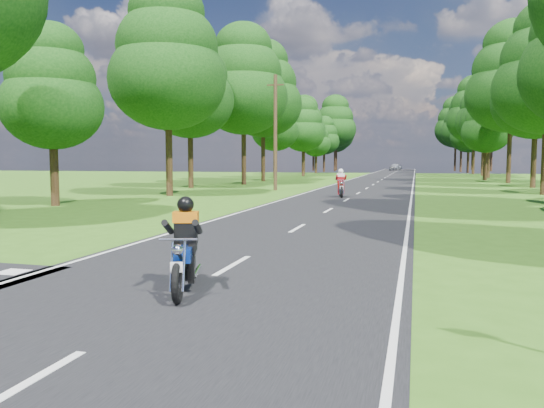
% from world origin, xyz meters
% --- Properties ---
extents(ground, '(160.00, 160.00, 0.00)m').
position_xyz_m(ground, '(0.00, 0.00, 0.00)').
color(ground, '#325E15').
rests_on(ground, ground).
extents(main_road, '(7.00, 140.00, 0.02)m').
position_xyz_m(main_road, '(0.00, 50.00, 0.01)').
color(main_road, black).
rests_on(main_road, ground).
extents(road_markings, '(7.40, 140.00, 0.01)m').
position_xyz_m(road_markings, '(-0.14, 48.13, 0.02)').
color(road_markings, silver).
rests_on(road_markings, main_road).
extents(treeline, '(40.00, 115.35, 14.78)m').
position_xyz_m(treeline, '(1.43, 60.06, 8.25)').
color(treeline, black).
rests_on(treeline, ground).
extents(telegraph_pole, '(1.20, 0.26, 8.00)m').
position_xyz_m(telegraph_pole, '(-6.00, 28.00, 4.07)').
color(telegraph_pole, '#382616').
rests_on(telegraph_pole, ground).
extents(rider_near_blue, '(1.11, 1.93, 1.52)m').
position_xyz_m(rider_near_blue, '(-0.05, -0.18, 0.78)').
color(rider_near_blue, navy).
rests_on(rider_near_blue, main_road).
extents(rider_far_red, '(1.00, 2.03, 1.62)m').
position_xyz_m(rider_far_red, '(-0.58, 22.04, 0.83)').
color(rider_far_red, maroon).
rests_on(rider_far_red, main_road).
extents(distant_car, '(2.68, 4.51, 1.44)m').
position_xyz_m(distant_car, '(-0.43, 101.33, 0.74)').
color(distant_car, '#ACAFB3').
rests_on(distant_car, main_road).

